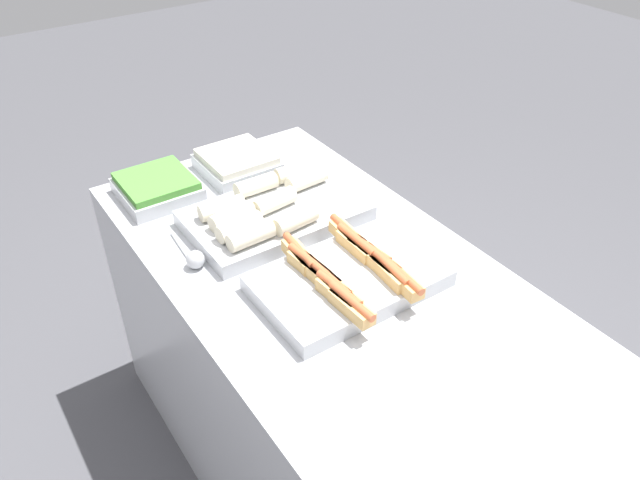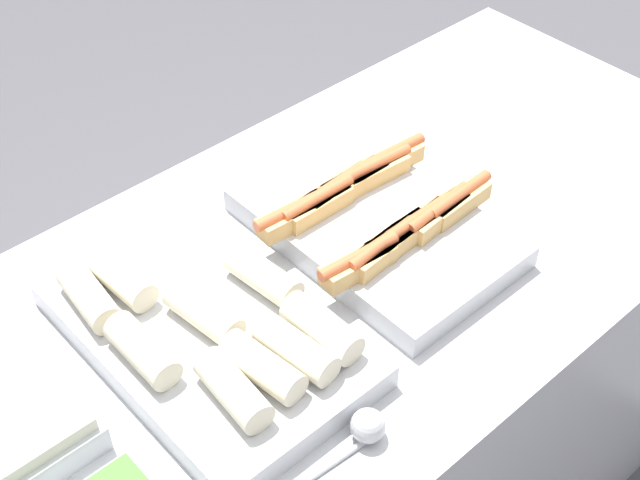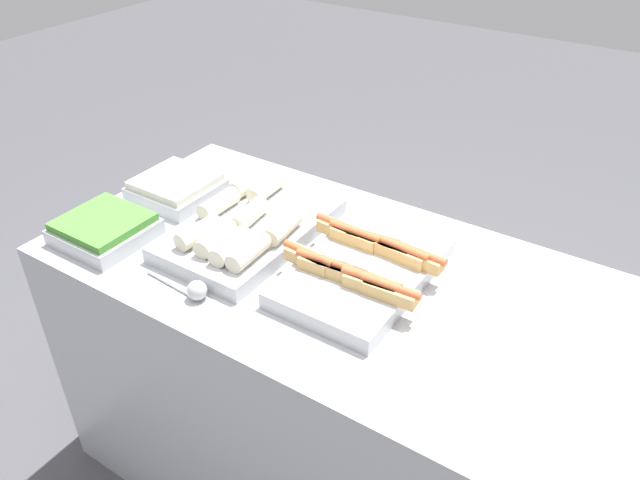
{
  "view_description": "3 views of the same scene",
  "coord_description": "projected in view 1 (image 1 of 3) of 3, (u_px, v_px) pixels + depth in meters",
  "views": [
    {
      "loc": [
        1.1,
        -0.82,
        2.08
      ],
      "look_at": [
        -0.1,
        0.0,
        1.02
      ],
      "focal_mm": 35.0,
      "sensor_mm": 36.0,
      "label": 1
    },
    {
      "loc": [
        -0.86,
        -0.85,
        2.09
      ],
      "look_at": [
        -0.1,
        0.0,
        1.02
      ],
      "focal_mm": 50.0,
      "sensor_mm": 36.0,
      "label": 2
    },
    {
      "loc": [
        0.7,
        -1.21,
        2.0
      ],
      "look_at": [
        -0.1,
        0.0,
        1.02
      ],
      "focal_mm": 35.0,
      "sensor_mm": 36.0,
      "label": 3
    }
  ],
  "objects": [
    {
      "name": "tray_side_back",
      "position": [
        237.0,
        163.0,
        2.25
      ],
      "size": [
        0.25,
        0.25,
        0.07
      ],
      "color": "#B7BABF",
      "rests_on": "counter"
    },
    {
      "name": "tray_wraps",
      "position": [
        272.0,
        212.0,
        1.98
      ],
      "size": [
        0.34,
        0.55,
        0.1
      ],
      "color": "#B7BABF",
      "rests_on": "counter"
    },
    {
      "name": "tray_side_front",
      "position": [
        157.0,
        188.0,
        2.11
      ],
      "size": [
        0.25,
        0.25,
        0.07
      ],
      "color": "#B7BABF",
      "rests_on": "counter"
    },
    {
      "name": "tray_hotdogs",
      "position": [
        349.0,
        276.0,
        1.72
      ],
      "size": [
        0.42,
        0.51,
        0.1
      ],
      "color": "#B7BABF",
      "rests_on": "counter"
    },
    {
      "name": "ground_plane",
      "position": [
        334.0,
        473.0,
        2.33
      ],
      "size": [
        12.0,
        12.0,
        0.0
      ],
      "primitive_type": "plane",
      "color": "#4C4C51"
    },
    {
      "name": "counter",
      "position": [
        336.0,
        389.0,
        2.05
      ],
      "size": [
        1.78,
        0.87,
        0.94
      ],
      "color": "#B7BABF",
      "rests_on": "ground_plane"
    },
    {
      "name": "serving_spoon_near",
      "position": [
        194.0,
        258.0,
        1.81
      ],
      "size": [
        0.22,
        0.06,
        0.06
      ],
      "color": "#B2B5BA",
      "rests_on": "counter"
    }
  ]
}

